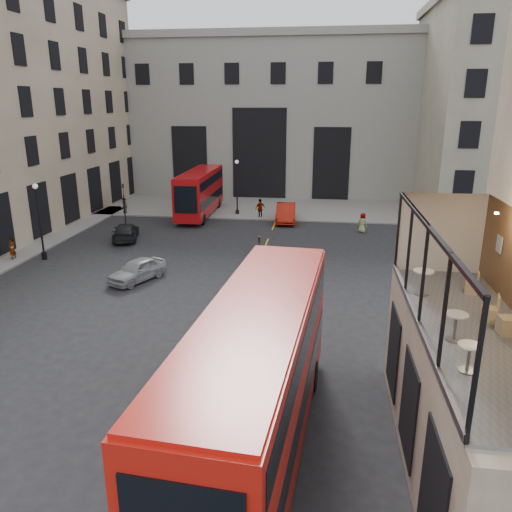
# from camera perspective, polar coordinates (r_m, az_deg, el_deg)

# --- Properties ---
(ground) EXTENTS (140.00, 140.00, 0.00)m
(ground) POSITION_cam_1_polar(r_m,az_deg,el_deg) (16.99, -1.64, -21.27)
(ground) COLOR black
(ground) RESTS_ON ground
(host_frontage) EXTENTS (3.00, 11.00, 4.50)m
(host_frontage) POSITION_cam_1_polar(r_m,az_deg,el_deg) (16.10, 22.68, -15.38)
(host_frontage) COLOR #C7B495
(host_frontage) RESTS_ON ground
(cafe_floor) EXTENTS (3.00, 10.00, 0.10)m
(cafe_floor) POSITION_cam_1_polar(r_m,az_deg,el_deg) (15.04, 23.69, -7.92)
(cafe_floor) COLOR slate
(cafe_floor) RESTS_ON host_frontage
(gateway) EXTENTS (35.00, 10.60, 18.00)m
(gateway) POSITION_cam_1_polar(r_m,az_deg,el_deg) (61.54, 1.01, 16.07)
(gateway) COLOR gray
(gateway) RESTS_ON ground
(building_right) EXTENTS (16.60, 18.60, 20.00)m
(building_right) POSITION_cam_1_polar(r_m,az_deg,el_deg) (55.98, 27.25, 15.19)
(building_right) COLOR #A8A087
(building_right) RESTS_ON ground
(pavement_far) EXTENTS (40.00, 12.00, 0.12)m
(pavement_far) POSITION_cam_1_polar(r_m,az_deg,el_deg) (52.83, -1.40, 5.70)
(pavement_far) COLOR slate
(pavement_far) RESTS_ON ground
(traffic_light_near) EXTENTS (0.16, 0.20, 3.80)m
(traffic_light_near) POSITION_cam_1_polar(r_m,az_deg,el_deg) (26.60, 0.36, -0.64)
(traffic_light_near) COLOR black
(traffic_light_near) RESTS_ON ground
(traffic_light_far) EXTENTS (0.16, 0.20, 3.80)m
(traffic_light_far) POSITION_cam_1_polar(r_m,az_deg,el_deg) (45.32, -14.86, 6.26)
(traffic_light_far) COLOR black
(traffic_light_far) RESTS_ON ground
(street_lamp_a) EXTENTS (0.36, 0.36, 5.33)m
(street_lamp_a) POSITION_cam_1_polar(r_m,az_deg,el_deg) (37.48, -23.42, 3.16)
(street_lamp_a) COLOR black
(street_lamp_a) RESTS_ON ground
(street_lamp_b) EXTENTS (0.36, 0.36, 5.33)m
(street_lamp_b) POSITION_cam_1_polar(r_m,az_deg,el_deg) (48.52, -2.18, 7.47)
(street_lamp_b) COLOR black
(street_lamp_b) RESTS_ON ground
(bus_near) EXTENTS (3.83, 12.74, 5.01)m
(bus_near) POSITION_cam_1_polar(r_m,az_deg,el_deg) (15.25, 0.11, -13.35)
(bus_near) COLOR red
(bus_near) RESTS_ON ground
(bus_far) EXTENTS (2.64, 10.81, 4.30)m
(bus_far) POSITION_cam_1_polar(r_m,az_deg,el_deg) (48.65, -6.43, 7.43)
(bus_far) COLOR #A50B0E
(bus_far) RESTS_ON ground
(car_a) EXTENTS (3.12, 4.30, 1.36)m
(car_a) POSITION_cam_1_polar(r_m,az_deg,el_deg) (31.55, -13.42, -1.56)
(car_a) COLOR gray
(car_a) RESTS_ON ground
(car_b) EXTENTS (2.04, 5.11, 1.65)m
(car_b) POSITION_cam_1_polar(r_m,az_deg,el_deg) (46.13, 3.44, 4.96)
(car_b) COLOR #9B1609
(car_b) RESTS_ON ground
(car_c) EXTENTS (3.00, 4.83, 1.30)m
(car_c) POSITION_cam_1_polar(r_m,az_deg,el_deg) (41.26, -14.67, 2.71)
(car_c) COLOR black
(car_c) RESTS_ON ground
(bicycle) EXTENTS (1.97, 0.88, 1.00)m
(bicycle) POSITION_cam_1_polar(r_m,az_deg,el_deg) (23.88, -0.82, -7.73)
(bicycle) COLOR gray
(bicycle) RESTS_ON ground
(cyclist) EXTENTS (0.44, 0.61, 1.54)m
(cyclist) POSITION_cam_1_polar(r_m,az_deg,el_deg) (27.77, -1.28, -3.47)
(cyclist) COLOR yellow
(cyclist) RESTS_ON ground
(pedestrian_a) EXTENTS (0.97, 0.87, 1.65)m
(pedestrian_a) POSITION_cam_1_polar(r_m,az_deg,el_deg) (50.54, -14.80, 5.49)
(pedestrian_a) COLOR gray
(pedestrian_a) RESTS_ON ground
(pedestrian_b) EXTENTS (1.44, 1.40, 1.97)m
(pedestrian_b) POSITION_cam_1_polar(r_m,az_deg,el_deg) (52.24, -6.66, 6.49)
(pedestrian_b) COLOR gray
(pedestrian_b) RESTS_ON ground
(pedestrian_c) EXTENTS (1.14, 1.04, 1.86)m
(pedestrian_c) POSITION_cam_1_polar(r_m,az_deg,el_deg) (47.35, 0.49, 5.44)
(pedestrian_c) COLOR gray
(pedestrian_c) RESTS_ON ground
(pedestrian_d) EXTENTS (0.98, 0.92, 1.68)m
(pedestrian_d) POSITION_cam_1_polar(r_m,az_deg,el_deg) (43.00, 12.07, 3.72)
(pedestrian_d) COLOR gray
(pedestrian_d) RESTS_ON ground
(pedestrian_e) EXTENTS (0.43, 0.62, 1.66)m
(pedestrian_e) POSITION_cam_1_polar(r_m,az_deg,el_deg) (38.46, -26.11, 0.72)
(pedestrian_e) COLOR gray
(pedestrian_e) RESTS_ON ground
(cafe_table_near) EXTENTS (0.55, 0.55, 0.68)m
(cafe_table_near) POSITION_cam_1_polar(r_m,az_deg,el_deg) (12.61, 23.18, -10.23)
(cafe_table_near) COLOR white
(cafe_table_near) RESTS_ON cafe_floor
(cafe_table_mid) EXTENTS (0.60, 0.60, 0.75)m
(cafe_table_mid) POSITION_cam_1_polar(r_m,az_deg,el_deg) (14.01, 21.86, -7.08)
(cafe_table_mid) COLOR beige
(cafe_table_mid) RESTS_ON cafe_floor
(cafe_table_far) EXTENTS (0.65, 0.65, 0.81)m
(cafe_table_far) POSITION_cam_1_polar(r_m,az_deg,el_deg) (16.92, 18.55, -2.46)
(cafe_table_far) COLOR white
(cafe_table_far) RESTS_ON cafe_floor
(cafe_chair_b) EXTENTS (0.48, 0.48, 0.93)m
(cafe_chair_b) POSITION_cam_1_polar(r_m,az_deg,el_deg) (15.02, 26.87, -7.00)
(cafe_chair_b) COLOR tan
(cafe_chair_b) RESTS_ON cafe_floor
(cafe_chair_c) EXTENTS (0.48, 0.48, 0.82)m
(cafe_chair_c) POSITION_cam_1_polar(r_m,az_deg,el_deg) (15.62, 25.18, -5.99)
(cafe_chair_c) COLOR tan
(cafe_chair_c) RESTS_ON cafe_floor
(cafe_chair_d) EXTENTS (0.44, 0.44, 0.75)m
(cafe_chair_d) POSITION_cam_1_polar(r_m,az_deg,el_deg) (17.66, 23.42, -3.23)
(cafe_chair_d) COLOR tan
(cafe_chair_d) RESTS_ON cafe_floor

